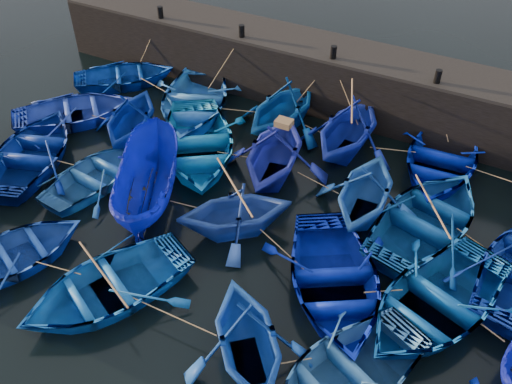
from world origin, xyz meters
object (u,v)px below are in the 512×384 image
at_px(boat_8, 196,144).
at_px(boat_13, 32,152).
at_px(boat_0, 125,75).
at_px(wooden_crate, 284,123).

distance_m(boat_8, boat_13, 5.99).
height_order(boat_8, boat_13, boat_8).
height_order(boat_0, boat_8, boat_8).
bearing_deg(boat_0, boat_13, 144.14).
bearing_deg(boat_8, wooden_crate, -30.46).
relative_size(boat_0, boat_8, 0.75).
distance_m(boat_8, wooden_crate, 3.87).
bearing_deg(boat_13, wooden_crate, -177.32).
xyz_separation_m(boat_0, boat_8, (5.71, -3.09, 0.15)).
bearing_deg(wooden_crate, boat_8, -175.48).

